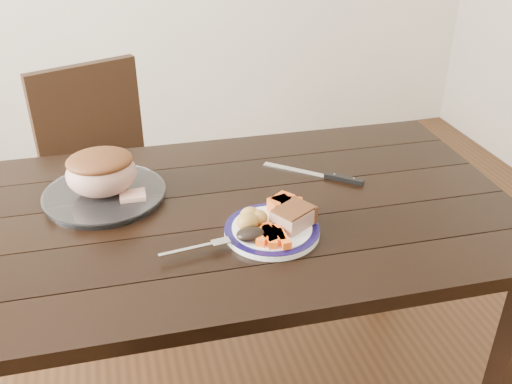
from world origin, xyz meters
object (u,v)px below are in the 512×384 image
object	(u,v)px
dining_table	(227,236)
serving_platter	(105,196)
fork	(200,247)
pork_slice	(293,218)
chair_far	(106,174)
dinner_plate	(272,231)
carving_knife	(331,176)
roast_joint	(101,173)

from	to	relation	value
dining_table	serving_platter	distance (m)	0.36
serving_platter	fork	world-z (taller)	fork
serving_platter	pork_slice	xyz separation A→B (m)	(0.46, -0.30, 0.03)
dining_table	chair_far	bearing A→B (deg)	113.39
chair_far	dinner_plate	distance (m)	1.00
chair_far	pork_slice	world-z (taller)	chair_far
chair_far	serving_platter	bearing A→B (deg)	69.71
pork_slice	fork	distance (m)	0.25
carving_knife	serving_platter	bearing A→B (deg)	-144.45
pork_slice	carving_knife	bearing A→B (deg)	49.77
roast_joint	carving_knife	world-z (taller)	roast_joint
dining_table	fork	world-z (taller)	fork
dinner_plate	fork	world-z (taller)	fork
pork_slice	chair_far	bearing A→B (deg)	117.23
serving_platter	carving_knife	distance (m)	0.66
dinner_plate	pork_slice	bearing A→B (deg)	-4.76
serving_platter	roast_joint	xyz separation A→B (m)	(0.00, 0.00, 0.07)
serving_platter	carving_knife	size ratio (longest dim) A/B	1.30
dining_table	pork_slice	world-z (taller)	pork_slice
dinner_plate	fork	xyz separation A→B (m)	(-0.19, -0.04, 0.01)
chair_far	dinner_plate	size ratio (longest dim) A/B	3.82
dinner_plate	serving_platter	bearing A→B (deg)	143.82
chair_far	roast_joint	world-z (taller)	chair_far
dining_table	roast_joint	distance (m)	0.39
pork_slice	roast_joint	bearing A→B (deg)	146.78
chair_far	pork_slice	bearing A→B (deg)	97.00
dining_table	fork	distance (m)	0.24
chair_far	pork_slice	xyz separation A→B (m)	(0.46, -0.89, 0.27)
dining_table	carving_knife	bearing A→B (deg)	13.83
serving_platter	fork	bearing A→B (deg)	-57.53
serving_platter	roast_joint	size ratio (longest dim) A/B	1.72
dining_table	roast_joint	world-z (taller)	roast_joint
roast_joint	carving_knife	bearing A→B (deg)	-5.16
serving_platter	pork_slice	distance (m)	0.55
dining_table	fork	xyz separation A→B (m)	(-0.11, -0.19, 0.11)
pork_slice	serving_platter	bearing A→B (deg)	146.78
carving_knife	dinner_plate	bearing A→B (deg)	-96.81
dining_table	chair_far	xyz separation A→B (m)	(-0.32, 0.73, -0.13)
pork_slice	dinner_plate	bearing A→B (deg)	175.24
roast_joint	pork_slice	bearing A→B (deg)	-33.22
chair_far	dining_table	bearing A→B (deg)	93.16
fork	chair_far	bearing A→B (deg)	96.61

